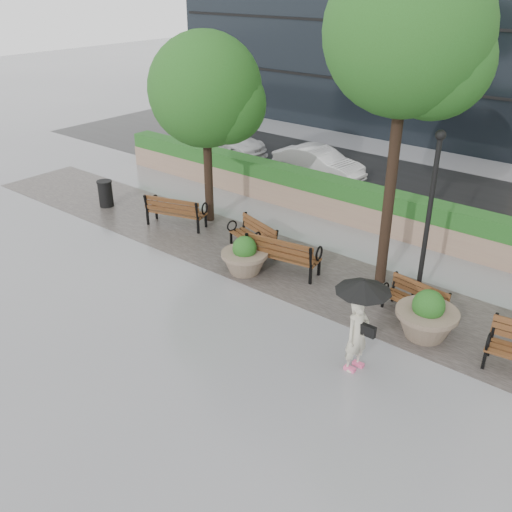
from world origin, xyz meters
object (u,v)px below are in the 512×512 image
Objects in this scene: bench_3 at (414,307)px; planter_right at (426,319)px; planter_left at (245,259)px; bench_2 at (283,261)px; car_right at (318,163)px; car_left at (225,140)px; lamppost at (426,232)px; pedestrian at (360,316)px; bench_0 at (176,217)px; trash_bin at (106,194)px; bench_1 at (253,243)px.

bench_3 is 1.14× the size of planter_right.
planter_left is at bearing -177.46° from planter_right.
car_right reaches higher than bench_2.
bench_2 is 0.49× the size of car_left.
planter_right is at bearing -58.14° from lamppost.
lamppost is (-0.77, 1.25, 1.51)m from planter_right.
pedestrian is at bearing -21.40° from planter_left.
planter_left is (3.83, -1.06, 0.11)m from bench_0.
trash_bin is (-12.31, 0.49, -0.02)m from planter_right.
bench_2 is 4.63m from pedestrian.
bench_1 is 0.48× the size of car_right.
bench_2 is at bearing -151.55° from car_right.
bench_0 is at bearing 174.29° from car_right.
planter_left reaches higher than trash_bin.
bench_2 is (1.47, -0.45, 0.05)m from bench_1.
planter_right is at bearing -119.11° from car_left.
bench_0 is at bearing 5.93° from trash_bin.
bench_0 is 7.09m from car_right.
bench_0 is at bearing 164.57° from planter_left.
pedestrian is at bearing -87.67° from lamppost.
trash_bin is (-6.42, -0.44, 0.17)m from bench_1.
bench_2 is at bearing 69.92° from pedestrian.
bench_0 is 3.17m from bench_1.
planter_left is at bearing -158.47° from car_right.
car_right is at bearing 143.95° from bench_3.
bench_2 reaches higher than bench_1.
lamppost is 1.02× the size of car_left.
pedestrian reaches higher than planter_left.
bench_0 is at bearing -173.64° from bench_3.
trash_bin is (-3.25, -0.34, 0.14)m from bench_0.
car_left reaches higher than planter_right.
lamppost reaches higher than car_left.
lamppost is 3.35m from pedestrian.
planter_left is (-0.81, -0.70, 0.10)m from bench_2.
planter_right is 1.58× the size of trash_bin.
bench_0 is 1.30× the size of bench_3.
bench_2 is 4.45m from planter_right.
bench_0 is 1.48× the size of planter_right.
bench_0 is 8.47m from bench_3.
trash_bin is (-7.08, 0.72, 0.02)m from planter_left.
trash_bin is 8.46m from car_right.
trash_bin is 7.69m from car_left.
lamppost is at bearing -116.45° from car_left.
lamppost is at bearing 114.48° from bench_3.
bench_0 is at bearing -177.09° from lamppost.
planter_right reaches higher than bench_1.
car_right is at bearing -90.65° from car_left.
planter_right is 0.67× the size of pedestrian.
car_right is at bearing 109.88° from planter_left.
car_left is at bearing -75.93° from bench_0.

